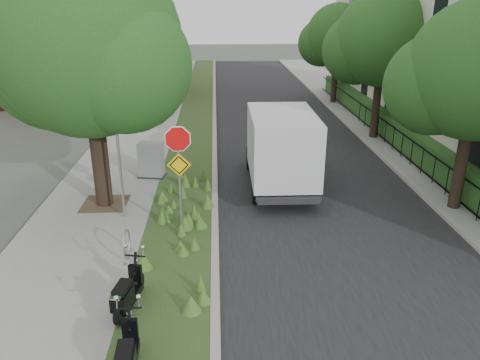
# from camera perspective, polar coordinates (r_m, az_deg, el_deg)

# --- Properties ---
(ground) EXTENTS (120.00, 120.00, 0.00)m
(ground) POSITION_cam_1_polar(r_m,az_deg,el_deg) (12.68, -0.77, -8.18)
(ground) COLOR #4C5147
(ground) RESTS_ON ground
(sidewalk_near) EXTENTS (3.50, 60.00, 0.12)m
(sidewalk_near) POSITION_cam_1_polar(r_m,az_deg,el_deg) (22.26, -12.84, 4.61)
(sidewalk_near) COLOR gray
(sidewalk_near) RESTS_ON ground
(verge) EXTENTS (2.00, 60.00, 0.12)m
(verge) POSITION_cam_1_polar(r_m,az_deg,el_deg) (21.95, -5.73, 4.81)
(verge) COLOR #2C4A1F
(verge) RESTS_ON ground
(kerb_near) EXTENTS (0.20, 60.00, 0.13)m
(kerb_near) POSITION_cam_1_polar(r_m,az_deg,el_deg) (21.92, -3.11, 4.88)
(kerb_near) COLOR #9E9991
(kerb_near) RESTS_ON ground
(road) EXTENTS (7.00, 60.00, 0.01)m
(road) POSITION_cam_1_polar(r_m,az_deg,el_deg) (22.20, 5.99, 4.84)
(road) COLOR black
(road) RESTS_ON ground
(kerb_far) EXTENTS (0.20, 60.00, 0.13)m
(kerb_far) POSITION_cam_1_polar(r_m,az_deg,el_deg) (22.98, 14.69, 4.98)
(kerb_far) COLOR #9E9991
(kerb_far) RESTS_ON ground
(footpath_far) EXTENTS (3.20, 60.00, 0.12)m
(footpath_far) POSITION_cam_1_polar(r_m,az_deg,el_deg) (23.55, 18.65, 4.92)
(footpath_far) COLOR gray
(footpath_far) RESTS_ON ground
(street_tree_main) EXTENTS (6.21, 5.54, 7.66)m
(street_tree_main) POSITION_cam_1_polar(r_m,az_deg,el_deg) (14.45, -18.31, 14.55)
(street_tree_main) COLOR black
(street_tree_main) RESTS_ON ground
(bare_post) EXTENTS (0.08, 0.08, 4.00)m
(bare_post) POSITION_cam_1_polar(r_m,az_deg,el_deg) (13.77, -14.57, 3.17)
(bare_post) COLOR #A5A8AD
(bare_post) RESTS_ON ground
(bike_hoop) EXTENTS (0.06, 0.78, 0.77)m
(bike_hoop) POSITION_cam_1_polar(r_m,az_deg,el_deg) (12.13, -13.64, -7.63)
(bike_hoop) COLOR #A5A8AD
(bike_hoop) RESTS_ON ground
(sign_assembly) EXTENTS (0.94, 0.08, 3.22)m
(sign_assembly) POSITION_cam_1_polar(r_m,az_deg,el_deg) (12.30, -7.47, 2.55)
(sign_assembly) COLOR #A5A8AD
(sign_assembly) RESTS_ON ground
(fence_far) EXTENTS (0.04, 24.00, 1.00)m
(fence_far) POSITION_cam_1_polar(r_m,az_deg,el_deg) (23.05, 16.49, 6.40)
(fence_far) COLOR black
(fence_far) RESTS_ON ground
(hedge_far) EXTENTS (1.00, 24.00, 1.10)m
(hedge_far) POSITION_cam_1_polar(r_m,az_deg,el_deg) (23.29, 18.13, 6.37)
(hedge_far) COLOR #194318
(hedge_far) RESTS_ON footpath_far
(brick_building) EXTENTS (9.40, 10.40, 8.30)m
(brick_building) POSITION_cam_1_polar(r_m,az_deg,el_deg) (34.33, -19.18, 16.76)
(brick_building) COLOR maroon
(brick_building) RESTS_ON ground
(far_tree_a) EXTENTS (4.60, 4.10, 6.22)m
(far_tree_a) POSITION_cam_1_polar(r_m,az_deg,el_deg) (15.15, 26.60, 11.09)
(far_tree_a) COLOR black
(far_tree_a) RESTS_ON ground
(far_tree_b) EXTENTS (4.83, 4.31, 6.56)m
(far_tree_b) POSITION_cam_1_polar(r_m,az_deg,el_deg) (22.40, 16.81, 15.62)
(far_tree_b) COLOR black
(far_tree_b) RESTS_ON ground
(far_tree_c) EXTENTS (4.37, 3.89, 5.93)m
(far_tree_c) POSITION_cam_1_polar(r_m,az_deg,el_deg) (30.08, 11.66, 16.49)
(far_tree_c) COLOR black
(far_tree_c) RESTS_ON ground
(scooter_near) EXTENTS (0.52, 1.54, 0.74)m
(scooter_near) POSITION_cam_1_polar(r_m,az_deg,el_deg) (10.22, -13.71, -13.70)
(scooter_near) COLOR black
(scooter_near) RESTS_ON ground
(box_truck) EXTENTS (2.15, 5.20, 2.34)m
(box_truck) POSITION_cam_1_polar(r_m,az_deg,el_deg) (16.19, 4.91, 4.27)
(box_truck) COLOR #262628
(box_truck) RESTS_ON ground
(utility_cabinet) EXTENTS (1.05, 0.79, 1.28)m
(utility_cabinet) POSITION_cam_1_polar(r_m,az_deg,el_deg) (17.33, -10.77, 2.36)
(utility_cabinet) COLOR #262628
(utility_cabinet) RESTS_ON ground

